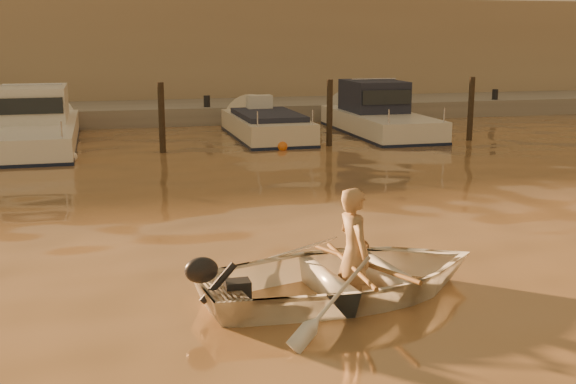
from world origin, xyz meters
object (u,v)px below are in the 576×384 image
object	(u,v)px
person	(354,253)
moored_boat_3	(266,131)
waterfront_building	(139,54)
moored_boat_4	(380,115)
dinghy	(347,276)
moored_boat_2	(33,126)

from	to	relation	value
person	moored_boat_3	xyz separation A→B (m)	(2.16, 14.44, -0.34)
moored_boat_3	waterfront_building	distance (m)	11.70
moored_boat_4	waterfront_building	bearing A→B (deg)	123.59
dinghy	person	xyz separation A→B (m)	(0.10, 0.01, 0.29)
waterfront_building	moored_boat_2	bearing A→B (deg)	-109.36
moored_boat_2	moored_boat_4	size ratio (longest dim) A/B	1.19
waterfront_building	person	bearing A→B (deg)	-87.33
dinghy	moored_boat_2	size ratio (longest dim) A/B	0.47
waterfront_building	dinghy	bearing A→B (deg)	-87.56
dinghy	moored_boat_4	xyz separation A→B (m)	(6.22, 14.45, 0.34)
moored_boat_4	moored_boat_2	bearing A→B (deg)	180.00
person	dinghy	bearing A→B (deg)	90.00
person	moored_boat_2	size ratio (longest dim) A/B	0.21
dinghy	moored_boat_2	world-z (taller)	moored_boat_2
waterfront_building	moored_boat_4	bearing A→B (deg)	-56.41
moored_boat_2	dinghy	bearing A→B (deg)	-71.08
person	moored_boat_3	world-z (taller)	person
moored_boat_2	moored_boat_4	bearing A→B (deg)	0.00
person	moored_boat_3	bearing A→B (deg)	-15.74
moored_boat_2	waterfront_building	distance (m)	11.79
dinghy	waterfront_building	bearing A→B (deg)	-4.78
dinghy	moored_boat_3	world-z (taller)	moored_boat_3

